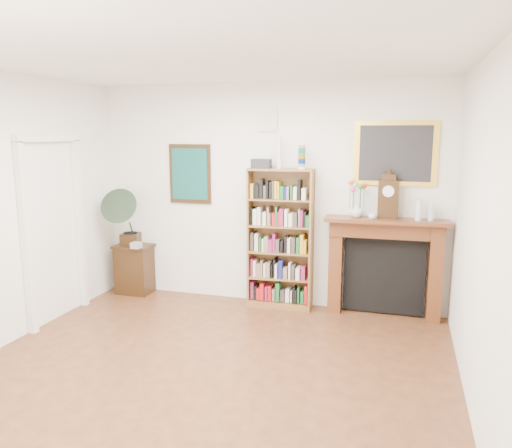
% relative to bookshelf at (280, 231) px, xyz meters
% --- Properties ---
extents(room, '(4.51, 5.01, 2.81)m').
position_rel_bookshelf_xyz_m(room, '(-0.21, -2.33, 0.42)').
color(room, '#4B2816').
rests_on(room, ground).
extents(door_casing, '(0.08, 1.02, 2.17)m').
position_rel_bookshelf_xyz_m(door_casing, '(-2.42, -1.13, 0.28)').
color(door_casing, white).
rests_on(door_casing, left_wall).
extents(teal_poster, '(0.58, 0.04, 0.78)m').
position_rel_bookshelf_xyz_m(teal_poster, '(-1.26, 0.14, 0.67)').
color(teal_poster, black).
rests_on(teal_poster, back_wall).
extents(small_picture, '(0.26, 0.04, 0.30)m').
position_rel_bookshelf_xyz_m(small_picture, '(-0.21, 0.14, 1.37)').
color(small_picture, white).
rests_on(small_picture, back_wall).
extents(gilt_painting, '(0.95, 0.04, 0.75)m').
position_rel_bookshelf_xyz_m(gilt_painting, '(1.34, 0.14, 0.97)').
color(gilt_painting, yellow).
rests_on(gilt_painting, back_wall).
extents(bookshelf, '(0.83, 0.34, 2.02)m').
position_rel_bookshelf_xyz_m(bookshelf, '(0.00, 0.00, 0.00)').
color(bookshelf, brown).
rests_on(bookshelf, floor).
extents(side_cabinet, '(0.50, 0.37, 0.68)m').
position_rel_bookshelf_xyz_m(side_cabinet, '(-2.05, -0.04, -0.64)').
color(side_cabinet, black).
rests_on(side_cabinet, floor).
extents(fireplace, '(1.43, 0.38, 1.20)m').
position_rel_bookshelf_xyz_m(fireplace, '(1.28, 0.06, -0.27)').
color(fireplace, '#4D2512').
rests_on(fireplace, floor).
extents(gramophone, '(0.60, 0.69, 0.79)m').
position_rel_bookshelf_xyz_m(gramophone, '(-2.12, -0.11, 0.14)').
color(gramophone, black).
rests_on(gramophone, side_cabinet).
extents(cd_stack, '(0.12, 0.12, 0.08)m').
position_rel_bookshelf_xyz_m(cd_stack, '(-1.91, -0.19, -0.26)').
color(cd_stack, silver).
rests_on(cd_stack, side_cabinet).
extents(mantel_clock, '(0.23, 0.14, 0.52)m').
position_rel_bookshelf_xyz_m(mantel_clock, '(1.29, 0.03, 0.47)').
color(mantel_clock, black).
rests_on(mantel_clock, fireplace).
extents(flower_vase, '(0.17, 0.17, 0.16)m').
position_rel_bookshelf_xyz_m(flower_vase, '(0.93, 0.02, 0.30)').
color(flower_vase, silver).
rests_on(flower_vase, fireplace).
extents(teacup, '(0.09, 0.09, 0.07)m').
position_rel_bookshelf_xyz_m(teacup, '(1.12, -0.07, 0.25)').
color(teacup, silver).
rests_on(teacup, fireplace).
extents(bottle_left, '(0.07, 0.07, 0.24)m').
position_rel_bookshelf_xyz_m(bottle_left, '(1.63, -0.01, 0.34)').
color(bottle_left, silver).
rests_on(bottle_left, fireplace).
extents(bottle_right, '(0.06, 0.06, 0.20)m').
position_rel_bookshelf_xyz_m(bottle_right, '(1.76, 0.02, 0.32)').
color(bottle_right, silver).
rests_on(bottle_right, fireplace).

